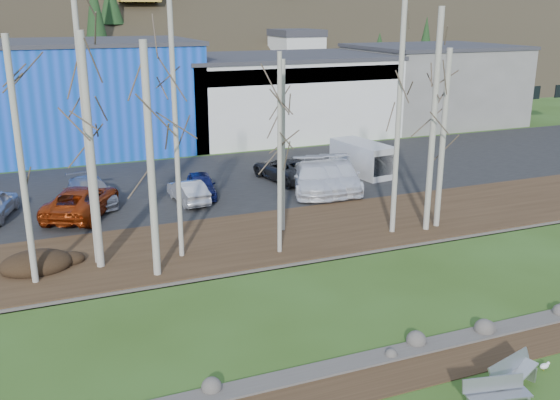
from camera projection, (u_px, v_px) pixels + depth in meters
name	position (u px, v px, depth m)	size (l,w,h in m)	color
dirt_strip	(368.00, 381.00, 18.38)	(80.00, 1.80, 0.03)	#382616
near_bank_rocks	(352.00, 365.00, 19.27)	(80.00, 0.80, 0.50)	#47423D
river	(299.00, 308.00, 22.90)	(80.00, 8.00, 0.90)	black
far_bank_rocks	(260.00, 267.00, 26.53)	(80.00, 0.80, 0.46)	#47423D
far_bank	(236.00, 241.00, 29.34)	(80.00, 7.00, 0.15)	#382616
parking_lot	(183.00, 185.00, 38.65)	(80.00, 14.00, 0.14)	black
building_blue	(60.00, 96.00, 47.69)	(20.40, 12.24, 8.30)	#0C43AA
building_white	(278.00, 94.00, 54.37)	(18.36, 12.24, 6.80)	silver
building_grey	(432.00, 84.00, 60.08)	(14.28, 12.24, 7.30)	slate
bench_intact	(497.00, 394.00, 17.04)	(1.87, 0.87, 0.90)	#A0A1A4
bench_damaged	(511.00, 374.00, 18.03)	(1.98, 1.09, 0.84)	#A0A1A4
seagull	(545.00, 366.00, 18.93)	(0.38, 0.18, 0.27)	gold
dirt_mound	(36.00, 263.00, 25.91)	(2.93, 2.07, 0.57)	black
birch_0	(21.00, 165.00, 23.39)	(0.25, 0.25, 9.57)	beige
birch_1	(85.00, 123.00, 24.97)	(0.22, 0.22, 12.00)	beige
birch_2	(91.00, 155.00, 24.90)	(0.32, 0.32, 9.63)	beige
birch_3	(176.00, 131.00, 25.82)	(0.21, 0.21, 11.07)	beige
birch_4	(151.00, 163.00, 24.14)	(0.30, 0.30, 9.32)	beige
birch_5	(283.00, 148.00, 29.42)	(0.21, 0.21, 8.22)	beige
birch_6	(280.00, 156.00, 26.61)	(0.19, 0.19, 8.75)	beige
birch_7	(433.00, 123.00, 29.21)	(0.29, 0.29, 10.52)	beige
birch_8	(443.00, 140.00, 29.96)	(0.27, 0.27, 8.68)	beige
birch_9	(398.00, 119.00, 28.79)	(0.24, 0.24, 11.01)	beige
car_2	(82.00, 201.00, 32.58)	(2.63, 5.70, 1.58)	#97310D
car_3	(91.00, 191.00, 34.58)	(1.97, 4.84, 1.41)	gray
car_4	(201.00, 185.00, 36.02)	(1.56, 3.89, 1.33)	navy
car_5	(188.00, 191.00, 34.87)	(1.35, 3.88, 1.28)	silver
car_6	(286.00, 169.00, 39.38)	(2.42, 5.25, 1.46)	#252628
car_7	(340.00, 176.00, 37.49)	(2.25, 5.53, 1.60)	white
car_8	(325.00, 177.00, 37.15)	(2.25, 5.53, 1.60)	white
car_9	(312.00, 179.00, 36.84)	(2.25, 5.53, 1.60)	white
van_white	(364.00, 159.00, 40.72)	(2.64, 4.95, 2.06)	white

